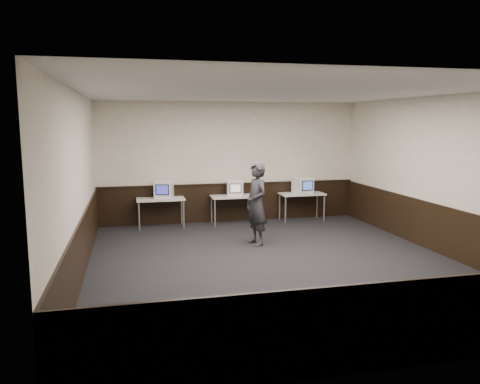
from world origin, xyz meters
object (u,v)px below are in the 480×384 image
(emac_right, at_px, (303,185))
(emac_center, at_px, (235,188))
(desk_center, at_px, (234,198))
(emac_left, at_px, (164,189))
(person, at_px, (257,204))
(desk_left, at_px, (161,201))
(desk_right, at_px, (302,196))

(emac_right, bearing_deg, emac_center, 167.45)
(desk_center, height_order, emac_left, emac_left)
(emac_left, bearing_deg, person, -36.81)
(desk_center, xyz_separation_m, person, (0.03, -2.18, 0.22))
(emac_left, relative_size, emac_right, 1.04)
(desk_center, distance_m, emac_left, 1.83)
(desk_left, bearing_deg, emac_left, 23.60)
(emac_right, relative_size, person, 0.30)
(desk_left, distance_m, desk_center, 1.90)
(emac_left, relative_size, person, 0.31)
(desk_right, bearing_deg, desk_center, 180.00)
(desk_left, xyz_separation_m, emac_left, (0.09, 0.04, 0.29))
(person, bearing_deg, desk_right, 125.42)
(desk_center, distance_m, emac_right, 1.92)
(desk_right, xyz_separation_m, emac_right, (-0.00, -0.05, 0.29))
(person, bearing_deg, desk_left, -152.38)
(desk_right, xyz_separation_m, emac_left, (-3.71, 0.04, 0.29))
(desk_left, bearing_deg, desk_right, 0.00)
(desk_left, relative_size, desk_right, 1.00)
(person, bearing_deg, emac_right, 124.80)
(emac_center, bearing_deg, emac_left, -173.44)
(desk_right, relative_size, emac_center, 2.48)
(emac_right, distance_m, person, 2.84)
(desk_right, bearing_deg, emac_right, -90.60)
(desk_left, xyz_separation_m, emac_right, (3.80, -0.05, 0.29))
(desk_left, relative_size, emac_left, 2.14)
(emac_left, height_order, emac_right, emac_left)
(desk_left, xyz_separation_m, person, (1.93, -2.18, 0.22))
(emac_left, bearing_deg, emac_center, 12.40)
(desk_right, height_order, emac_right, emac_right)
(desk_left, height_order, desk_right, same)
(emac_center, bearing_deg, emac_right, 6.22)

